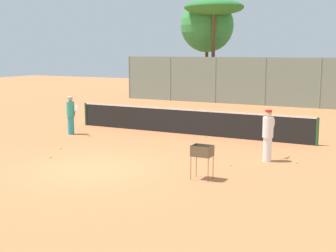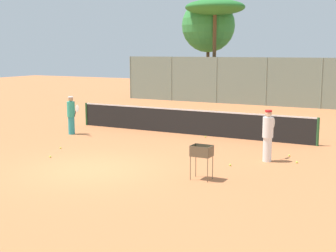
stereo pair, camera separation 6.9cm
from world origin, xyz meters
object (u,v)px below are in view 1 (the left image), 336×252
at_px(player_red_cap, 268,135).
at_px(parked_car, 272,91).
at_px(player_white_outfit, 71,115).
at_px(tennis_net, 187,121).
at_px(ball_cart, 202,154).

relative_size(player_red_cap, parked_car, 0.40).
distance_m(player_white_outfit, player_red_cap, 8.78).
xyz_separation_m(tennis_net, ball_cart, (3.35, -6.23, 0.17)).
relative_size(tennis_net, ball_cart, 11.22).
bearing_deg(tennis_net, player_white_outfit, -152.37).
bearing_deg(parked_car, ball_cart, -80.03).
bearing_deg(ball_cart, parked_car, 99.97).
distance_m(ball_cart, parked_car, 21.87).
distance_m(player_white_outfit, ball_cart, 8.67).
bearing_deg(tennis_net, player_red_cap, -36.96).
bearing_deg(player_red_cap, tennis_net, 56.39).
height_order(ball_cart, parked_car, parked_car).
xyz_separation_m(ball_cart, parked_car, (-3.79, 21.54, -0.07)).
xyz_separation_m(player_white_outfit, ball_cart, (7.72, -3.94, -0.11)).
bearing_deg(ball_cart, tennis_net, 118.26).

